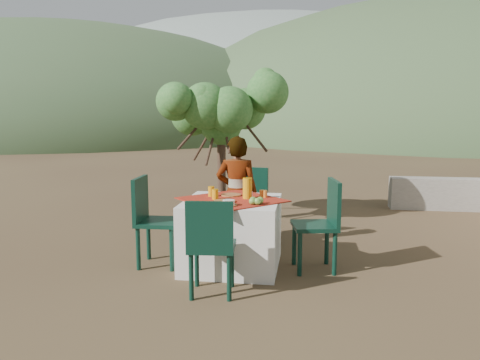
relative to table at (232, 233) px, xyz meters
name	(u,v)px	position (x,y,z in m)	size (l,w,h in m)	color
ground	(230,262)	(-0.04, 0.13, -0.38)	(160.00, 160.00, 0.00)	#3D2A1C
table	(232,233)	(0.00, 0.00, 0.00)	(1.30, 1.30, 0.76)	white
chair_far	(249,201)	(0.05, 1.02, 0.16)	(0.52, 0.52, 0.98)	black
chair_near	(211,243)	(-0.05, -0.88, 0.13)	(0.47, 0.47, 0.93)	black
chair_left	(151,217)	(-0.89, -0.08, 0.17)	(0.48, 0.48, 0.99)	black
chair_right	(322,220)	(0.98, 0.04, 0.17)	(0.53, 0.53, 0.99)	black
person	(237,193)	(-0.05, 0.66, 0.33)	(0.52, 0.34, 1.41)	#8C6651
shrub_tree	(226,119)	(-0.42, 1.99, 1.22)	(1.72, 1.68, 2.02)	#492F24
stone_wall	(467,194)	(3.56, 3.53, -0.10)	(2.60, 0.35, 0.55)	gray
hill_near_left	(72,132)	(-18.04, 30.13, -0.38)	(40.00, 40.00, 16.00)	#3C522E
hill_near_right	(446,131)	(11.96, 36.13, -0.38)	(48.00, 48.00, 20.00)	#3C522E
hill_far_center	(270,125)	(-4.04, 52.13, -0.38)	(60.00, 60.00, 24.00)	slate
plate_far	(231,195)	(-0.04, 0.21, 0.39)	(0.23, 0.23, 0.01)	brown
plate_near	(225,201)	(-0.05, -0.17, 0.39)	(0.23, 0.23, 0.01)	brown
glass_far	(211,191)	(-0.26, 0.12, 0.44)	(0.07, 0.07, 0.11)	orange
glass_near	(215,194)	(-0.18, -0.04, 0.44)	(0.07, 0.07, 0.11)	orange
juice_pitcher	(247,188)	(0.16, 0.07, 0.50)	(0.10, 0.10, 0.23)	orange
bowl_plate	(229,205)	(0.03, -0.35, 0.39)	(0.18, 0.18, 0.01)	brown
white_bowl	(229,202)	(0.03, -0.35, 0.42)	(0.12, 0.12, 0.05)	white
jar_left	(265,194)	(0.35, 0.15, 0.42)	(0.05, 0.05, 0.08)	orange
jar_right	(262,193)	(0.31, 0.16, 0.42)	(0.05, 0.05, 0.08)	orange
napkin_holder	(249,195)	(0.18, 0.07, 0.42)	(0.06, 0.04, 0.08)	white
fruit_cluster	(256,201)	(0.29, -0.24, 0.42)	(0.15, 0.14, 0.07)	olive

